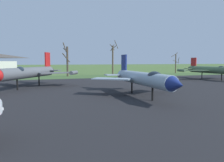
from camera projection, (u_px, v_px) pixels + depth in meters
The scene contains 8 objects.
asphalt_apron at pixel (155, 99), 24.60m from camera, with size 87.93×63.70×0.05m, color black.
grass_verge_strip at pixel (79, 77), 59.80m from camera, with size 147.93×12.00×0.06m, color #3F5E2E.
jet_fighter_front_left at pixel (212, 70), 50.07m from camera, with size 13.72×16.10×5.09m.
jet_fighter_rear_center at pixel (142, 78), 25.60m from camera, with size 10.94×15.59×5.09m.
jet_fighter_rear_left at pixel (28, 72), 34.39m from camera, with size 13.63×16.37×5.81m.
bare_tree_left_of_center at pixel (67, 60), 61.03m from camera, with size 2.01×2.12×9.32m.
bare_tree_center at pixel (113, 59), 66.66m from camera, with size 2.77×2.97×10.31m.
bare_tree_right_of_center at pixel (176, 63), 79.02m from camera, with size 2.91×2.96×7.36m.
Camera 1 is at (-13.15, -1.91, 4.13)m, focal length 35.78 mm.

